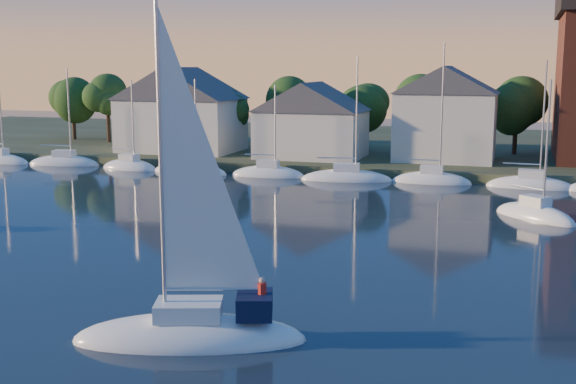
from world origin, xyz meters
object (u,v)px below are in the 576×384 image
at_px(clubhouse_west, 181,108).
at_px(clubhouse_east, 446,112).
at_px(hero_sailboat, 193,327).
at_px(clubhouse_centre, 312,119).
at_px(drifting_sailboat_right, 535,217).

distance_m(clubhouse_west, clubhouse_east, 30.02).
relative_size(clubhouse_east, hero_sailboat, 0.72).
distance_m(clubhouse_west, clubhouse_centre, 16.05).
relative_size(clubhouse_west, clubhouse_centre, 1.18).
bearing_deg(drifting_sailboat_right, clubhouse_east, 151.52).
distance_m(hero_sailboat, drifting_sailboat_right, 31.72).
bearing_deg(drifting_sailboat_right, hero_sailboat, -73.94).
height_order(clubhouse_west, clubhouse_centre, clubhouse_west).
distance_m(clubhouse_east, hero_sailboat, 52.51).
bearing_deg(hero_sailboat, clubhouse_west, -81.87).
distance_m(clubhouse_centre, drifting_sailboat_right, 31.57).
relative_size(clubhouse_east, drifting_sailboat_right, 0.96).
xyz_separation_m(hero_sailboat, drifting_sailboat_right, (13.23, 28.82, -0.51)).
relative_size(clubhouse_centre, hero_sailboat, 0.80).
height_order(clubhouse_east, drifting_sailboat_right, clubhouse_east).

